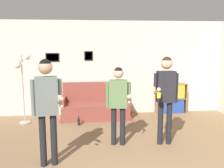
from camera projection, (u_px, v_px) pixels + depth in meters
wall_back at (117, 68)px, 7.28m from camera, size 8.66×0.08×2.70m
couch at (95, 107)px, 6.98m from camera, size 1.89×0.80×0.96m
bookshelf at (171, 99)px, 7.36m from camera, size 0.88×0.30×0.90m
floor_lamp at (22, 72)px, 6.30m from camera, size 0.37×0.41×1.81m
person_player_foreground_left at (47, 100)px, 4.08m from camera, size 0.54×0.46×1.81m
person_player_foreground_center at (118, 98)px, 4.98m from camera, size 0.49×0.49×1.60m
person_watcher_holding_cup at (166, 91)px, 4.99m from camera, size 0.51×0.44×1.80m
bottle_on_floor at (79, 122)px, 6.33m from camera, size 0.07×0.07×0.23m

